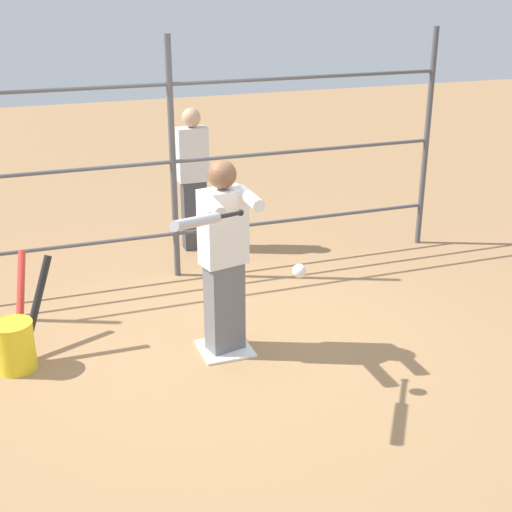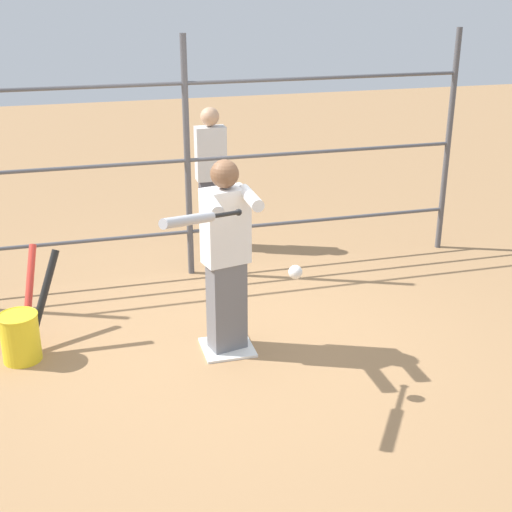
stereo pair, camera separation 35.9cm
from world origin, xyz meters
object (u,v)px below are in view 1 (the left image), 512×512
at_px(batter, 224,253).
at_px(bat_bucket, 14,339).
at_px(baseball_bat_swinging, 202,220).
at_px(bystander_behind_fence, 193,177).
at_px(softball_in_flight, 299,271).

distance_m(batter, bat_bucket, 1.71).
distance_m(batter, baseball_bat_swinging, 1.01).
distance_m(batter, bystander_behind_fence, 2.32).
bearing_deg(bystander_behind_fence, softball_in_flight, 89.17).
bearing_deg(batter, bystander_behind_fence, -98.99).
height_order(batter, bystander_behind_fence, batter).
height_order(batter, baseball_bat_swinging, batter).
xyz_separation_m(baseball_bat_swinging, bat_bucket, (1.21, -1.07, -1.15)).
distance_m(softball_in_flight, bystander_behind_fence, 2.99).
height_order(baseball_bat_swinging, bystander_behind_fence, bystander_behind_fence).
relative_size(batter, bat_bucket, 1.85).
height_order(softball_in_flight, bat_bucket, softball_in_flight).
bearing_deg(bat_bucket, batter, 168.82).
height_order(batter, softball_in_flight, batter).
bearing_deg(baseball_bat_swinging, bat_bucket, -41.64).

